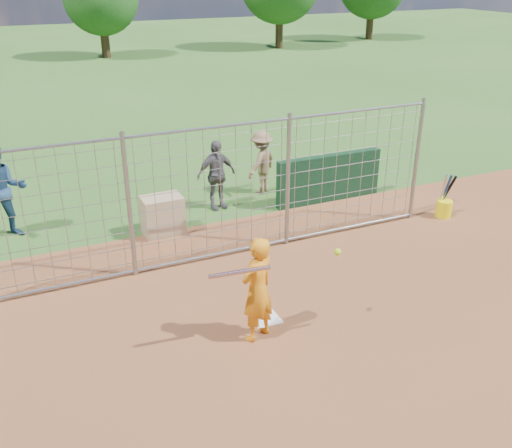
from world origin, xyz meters
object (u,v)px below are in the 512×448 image
bystander_a (2,192)px  bucket_with_bats (444,206)px  batter (257,289)px  equipment_bin (163,215)px  bystander_b (216,175)px  bystander_c (261,162)px

bystander_a → bucket_with_bats: bearing=-20.2°
batter → equipment_bin: batter is taller
batter → equipment_bin: (-0.27, 4.02, -0.41)m
batter → equipment_bin: bearing=-109.9°
bystander_b → equipment_bin: 1.72m
batter → bystander_b: 4.97m
bystander_b → bystander_c: size_ratio=1.06×
bystander_b → equipment_bin: bystander_b is taller
batter → bystander_a: bystander_a is taller
batter → bystander_a: 6.03m
equipment_bin → bucket_with_bats: size_ratio=0.82×
bystander_c → bystander_b: bearing=-13.2°
batter → bucket_with_bats: size_ratio=1.67×
bystander_a → bystander_b: bearing=-6.4°
bucket_with_bats → bystander_c: bearing=135.0°
bystander_a → bystander_b: bystander_a is taller
bystander_a → bystander_c: bearing=-0.4°
bystander_b → equipment_bin: (-1.47, -0.80, -0.39)m
equipment_bin → bystander_b: bearing=27.6°
batter → bystander_b: batter is taller
bystander_a → bystander_b: size_ratio=1.24×
bystander_a → batter: bearing=-60.7°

